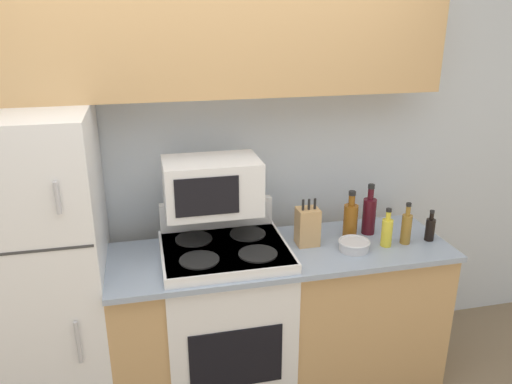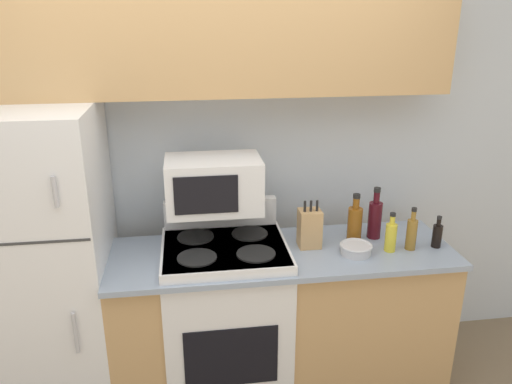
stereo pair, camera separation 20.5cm
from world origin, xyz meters
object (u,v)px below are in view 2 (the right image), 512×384
bottle_cooking_spray (391,236)px  bottle_wine_red (375,218)px  bottle_whiskey (355,223)px  knife_block (310,228)px  bottle_soy_sauce (437,235)px  stove (226,319)px  bowl (356,249)px  microwave (214,184)px  bottle_vinegar (412,233)px  refrigerator (40,267)px

bottle_cooking_spray → bottle_wine_red: (-0.02, 0.18, 0.03)m
bottle_cooking_spray → bottle_whiskey: bearing=136.2°
knife_block → bottle_soy_sauce: (0.69, -0.11, -0.04)m
bottle_whiskey → bottle_wine_red: size_ratio=0.93×
knife_block → bottle_soy_sauce: 0.70m
stove → bottle_cooking_spray: size_ratio=5.04×
stove → bowl: (0.69, -0.10, 0.44)m
stove → microwave: 0.77m
bowl → bottle_cooking_spray: (0.19, 0.01, 0.06)m
stove → bottle_cooking_spray: 1.02m
microwave → bottle_whiskey: bearing=-3.7°
bottle_vinegar → bottle_soy_sauce: 0.15m
stove → bottle_whiskey: bearing=4.9°
knife_block → bowl: knife_block is taller
refrigerator → bottle_whiskey: 1.71m
bottle_vinegar → knife_block: bearing=168.1°
knife_block → bottle_cooking_spray: size_ratio=1.23×
refrigerator → bottle_cooking_spray: bearing=-5.2°
refrigerator → bottle_cooking_spray: size_ratio=7.71×
microwave → bottle_whiskey: (0.77, -0.05, -0.25)m
bowl → bottle_soy_sauce: 0.47m
bottle_soy_sauce → bowl: bearing=-177.3°
knife_block → bottle_wine_red: 0.40m
microwave → bottle_vinegar: bearing=-10.4°
bottle_cooking_spray → bottle_soy_sauce: (0.27, 0.01, -0.02)m
knife_block → bottle_vinegar: 0.55m
refrigerator → knife_block: refrigerator is taller
bottle_whiskey → bowl: bearing=-104.7°
bottle_vinegar → refrigerator: bearing=175.3°
bowl → stove: bearing=172.1°
stove → bottle_soy_sauce: 1.25m
stove → bottle_vinegar: bottle_vinegar is taller
bottle_cooking_spray → bottle_whiskey: size_ratio=0.79×
bowl → bottle_soy_sauce: bottle_soy_sauce is taller
stove → bottle_wine_red: size_ratio=3.70×
bottle_wine_red → bottle_soy_sauce: 0.34m
microwave → bottle_cooking_spray: bearing=-12.0°
bowl → bottle_cooking_spray: size_ratio=0.78×
microwave → knife_block: size_ratio=1.85×
knife_block → bottle_cooking_spray: 0.43m
stove → bottle_whiskey: size_ratio=3.96×
microwave → bottle_cooking_spray: size_ratio=2.27×
bowl → bottle_soy_sauce: bearing=2.7°
refrigerator → microwave: bearing=1.7°
microwave → bottle_wine_red: (0.90, -0.02, -0.24)m
bowl → bottle_wine_red: bearing=48.1°
stove → bottle_wine_red: 1.01m
refrigerator → bottle_vinegar: size_ratio=7.07×
refrigerator → bottle_whiskey: bearing=-0.7°
bottle_cooking_spray → bottle_whiskey: 0.21m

